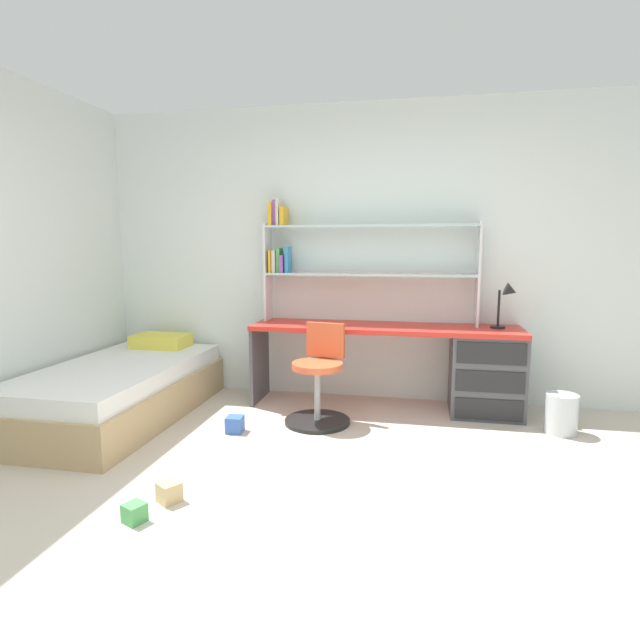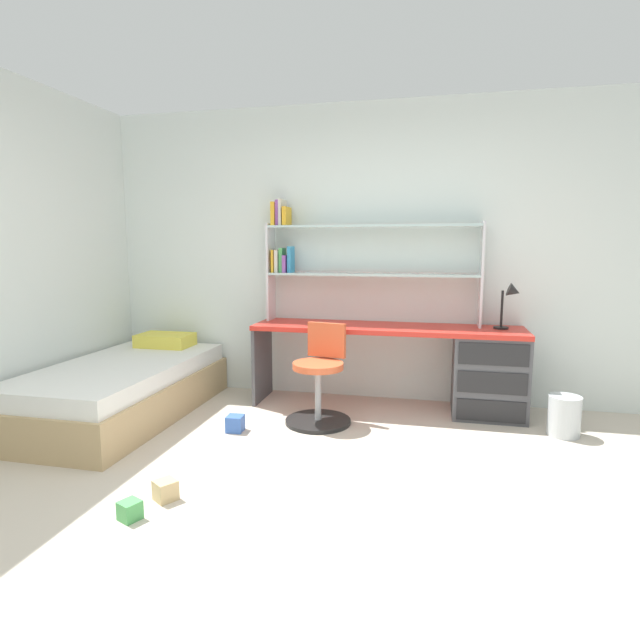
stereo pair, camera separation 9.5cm
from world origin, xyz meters
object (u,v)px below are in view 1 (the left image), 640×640
(waste_bin, at_px, (561,414))
(toy_block_natural_0, at_px, (169,492))
(swivel_chair, at_px, (319,384))
(bed_platform, at_px, (119,390))
(bookshelf_hutch, at_px, (344,252))
(toy_block_blue_2, at_px, (235,424))
(toy_block_green_1, at_px, (134,513))
(desk_lamp, at_px, (508,298))
(desk, at_px, (458,365))

(waste_bin, xyz_separation_m, toy_block_natural_0, (-2.38, -1.53, -0.09))
(swivel_chair, relative_size, bed_platform, 0.40)
(toy_block_natural_0, bearing_deg, bookshelf_hutch, 72.45)
(swivel_chair, distance_m, toy_block_blue_2, 0.72)
(waste_bin, bearing_deg, toy_block_green_1, -144.36)
(desk_lamp, relative_size, bed_platform, 0.20)
(swivel_chair, relative_size, toy_block_green_1, 7.95)
(waste_bin, relative_size, toy_block_green_1, 3.05)
(desk_lamp, xyz_separation_m, swivel_chair, (-1.47, -0.52, -0.67))
(desk, distance_m, toy_block_blue_2, 1.90)
(swivel_chair, xyz_separation_m, toy_block_blue_2, (-0.58, -0.34, -0.25))
(desk_lamp, bearing_deg, swivel_chair, -160.64)
(bookshelf_hutch, xyz_separation_m, toy_block_green_1, (-0.72, -2.28, -1.29))
(desk, relative_size, toy_block_natural_0, 20.58)
(desk, bearing_deg, desk_lamp, 4.71)
(bed_platform, distance_m, toy_block_natural_0, 1.63)
(swivel_chair, distance_m, toy_block_natural_0, 1.54)
(waste_bin, xyz_separation_m, toy_block_green_1, (-2.46, -1.76, -0.10))
(desk, xyz_separation_m, swivel_chair, (-1.09, -0.49, -0.10))
(waste_bin, xyz_separation_m, toy_block_blue_2, (-2.41, -0.47, -0.09))
(desk_lamp, relative_size, waste_bin, 1.28)
(bed_platform, bearing_deg, toy_block_green_1, -55.15)
(toy_block_blue_2, bearing_deg, toy_block_natural_0, -88.59)
(toy_block_natural_0, xyz_separation_m, toy_block_blue_2, (-0.03, 1.07, 0.01))
(desk, height_order, waste_bin, desk)
(toy_block_natural_0, bearing_deg, toy_block_blue_2, 91.41)
(bed_platform, height_order, toy_block_green_1, bed_platform)
(desk, xyz_separation_m, toy_block_green_1, (-1.72, -2.13, -0.36))
(bed_platform, relative_size, toy_block_blue_2, 16.05)
(swivel_chair, bearing_deg, toy_block_blue_2, -149.19)
(desk_lamp, distance_m, bed_platform, 3.27)
(toy_block_green_1, relative_size, toy_block_blue_2, 0.81)
(bed_platform, relative_size, toy_block_natural_0, 17.56)
(desk_lamp, height_order, toy_block_blue_2, desk_lamp)
(toy_block_green_1, bearing_deg, waste_bin, 35.64)
(waste_bin, bearing_deg, swivel_chair, -176.23)
(bookshelf_hutch, height_order, toy_block_green_1, bookshelf_hutch)
(bookshelf_hutch, distance_m, toy_block_green_1, 2.71)
(desk, relative_size, toy_block_green_1, 23.19)
(desk, distance_m, desk_lamp, 0.68)
(desk, relative_size, waste_bin, 7.60)
(toy_block_natural_0, bearing_deg, swivel_chair, 68.69)
(bed_platform, xyz_separation_m, toy_block_blue_2, (1.05, -0.14, -0.16))
(desk, bearing_deg, toy_block_blue_2, -153.60)
(desk_lamp, distance_m, toy_block_natural_0, 2.94)
(bookshelf_hutch, xyz_separation_m, bed_platform, (-1.72, -0.84, -1.11))
(bed_platform, distance_m, waste_bin, 3.47)
(desk, distance_m, toy_block_green_1, 2.76)
(desk, height_order, bookshelf_hutch, bookshelf_hutch)
(swivel_chair, height_order, toy_block_natural_0, swivel_chair)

